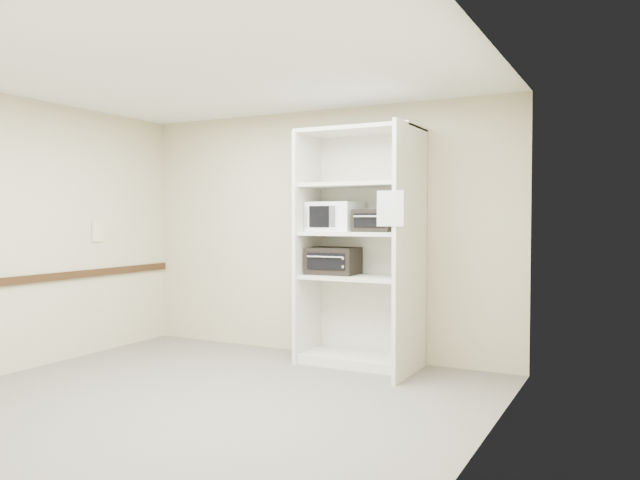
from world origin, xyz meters
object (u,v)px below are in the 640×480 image
at_px(microwave, 335,217).
at_px(toaster_oven_lower, 333,261).
at_px(shelving_unit, 364,255).
at_px(toaster_oven_upper, 375,221).

xyz_separation_m(microwave, toaster_oven_lower, (-0.01, -0.02, -0.46)).
xyz_separation_m(shelving_unit, microwave, (-0.35, 0.03, 0.39)).
height_order(shelving_unit, toaster_oven_upper, shelving_unit).
height_order(toaster_oven_upper, toaster_oven_lower, toaster_oven_upper).
distance_m(microwave, toaster_oven_upper, 0.50).
distance_m(toaster_oven_upper, toaster_oven_lower, 0.65).
relative_size(microwave, toaster_oven_upper, 1.31).
height_order(shelving_unit, microwave, shelving_unit).
bearing_deg(toaster_oven_lower, microwave, 72.01).
bearing_deg(microwave, toaster_oven_upper, -5.86).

